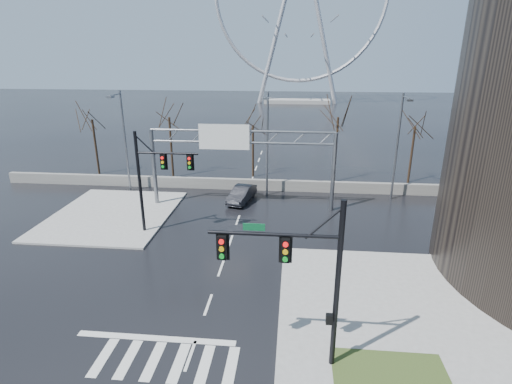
# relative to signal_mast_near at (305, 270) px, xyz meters

# --- Properties ---
(ground) EXTENTS (260.00, 260.00, 0.00)m
(ground) POSITION_rel_signal_mast_near_xyz_m (-5.14, 4.04, -4.87)
(ground) COLOR black
(ground) RESTS_ON ground
(sidewalk_right_ext) EXTENTS (12.00, 10.00, 0.15)m
(sidewalk_right_ext) POSITION_rel_signal_mast_near_xyz_m (4.86, 6.04, -4.80)
(sidewalk_right_ext) COLOR gray
(sidewalk_right_ext) RESTS_ON ground
(sidewalk_far) EXTENTS (10.00, 12.00, 0.15)m
(sidewalk_far) POSITION_rel_signal_mast_near_xyz_m (-16.14, 16.04, -4.80)
(sidewalk_far) COLOR gray
(sidewalk_far) RESTS_ON ground
(grass_strip) EXTENTS (5.00, 4.00, 0.02)m
(grass_strip) POSITION_rel_signal_mast_near_xyz_m (3.86, -0.96, -4.72)
(grass_strip) COLOR #323D19
(grass_strip) RESTS_ON sidewalk_near
(barrier_wall) EXTENTS (52.00, 0.50, 1.10)m
(barrier_wall) POSITION_rel_signal_mast_near_xyz_m (-5.14, 24.04, -4.32)
(barrier_wall) COLOR slate
(barrier_wall) RESTS_ON ground
(signal_mast_near) EXTENTS (5.52, 0.41, 8.00)m
(signal_mast_near) POSITION_rel_signal_mast_near_xyz_m (0.00, 0.00, 0.00)
(signal_mast_near) COLOR black
(signal_mast_near) RESTS_ON ground
(signal_mast_far) EXTENTS (4.72, 0.41, 8.00)m
(signal_mast_far) POSITION_rel_signal_mast_near_xyz_m (-11.01, 13.00, -0.04)
(signal_mast_far) COLOR black
(signal_mast_far) RESTS_ON ground
(sign_gantry) EXTENTS (16.36, 0.40, 7.60)m
(sign_gantry) POSITION_rel_signal_mast_near_xyz_m (-5.52, 19.00, 0.31)
(sign_gantry) COLOR slate
(sign_gantry) RESTS_ON ground
(streetlight_left) EXTENTS (0.50, 2.55, 10.00)m
(streetlight_left) POSITION_rel_signal_mast_near_xyz_m (-17.14, 22.20, 1.01)
(streetlight_left) COLOR slate
(streetlight_left) RESTS_ON ground
(streetlight_mid) EXTENTS (0.50, 2.55, 10.00)m
(streetlight_mid) POSITION_rel_signal_mast_near_xyz_m (-3.14, 22.20, 1.01)
(streetlight_mid) COLOR slate
(streetlight_mid) RESTS_ON ground
(streetlight_right) EXTENTS (0.50, 2.55, 10.00)m
(streetlight_right) POSITION_rel_signal_mast_near_xyz_m (8.86, 22.20, 1.01)
(streetlight_right) COLOR slate
(streetlight_right) RESTS_ON ground
(tree_far_left) EXTENTS (3.50, 3.50, 7.00)m
(tree_far_left) POSITION_rel_signal_mast_near_xyz_m (-23.14, 28.04, 0.70)
(tree_far_left) COLOR black
(tree_far_left) RESTS_ON ground
(tree_left) EXTENTS (3.75, 3.75, 7.50)m
(tree_left) POSITION_rel_signal_mast_near_xyz_m (-14.14, 27.54, 1.10)
(tree_left) COLOR black
(tree_left) RESTS_ON ground
(tree_center) EXTENTS (3.25, 3.25, 6.50)m
(tree_center) POSITION_rel_signal_mast_near_xyz_m (-5.14, 28.54, 0.30)
(tree_center) COLOR black
(tree_center) RESTS_ON ground
(tree_right) EXTENTS (3.90, 3.90, 7.80)m
(tree_right) POSITION_rel_signal_mast_near_xyz_m (3.86, 27.54, 1.34)
(tree_right) COLOR black
(tree_right) RESTS_ON ground
(tree_far_right) EXTENTS (3.40, 3.40, 6.80)m
(tree_far_right) POSITION_rel_signal_mast_near_xyz_m (11.86, 28.04, 0.54)
(tree_far_right) COLOR black
(tree_far_right) RESTS_ON ground
(ferris_wheel) EXTENTS (45.00, 6.00, 50.91)m
(ferris_wheel) POSITION_rel_signal_mast_near_xyz_m (-0.14, 99.04, 21.26)
(ferris_wheel) COLOR gray
(ferris_wheel) RESTS_ON ground
(car) EXTENTS (2.55, 4.69, 1.47)m
(car) POSITION_rel_signal_mast_near_xyz_m (-5.38, 20.50, -4.14)
(car) COLOR black
(car) RESTS_ON ground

